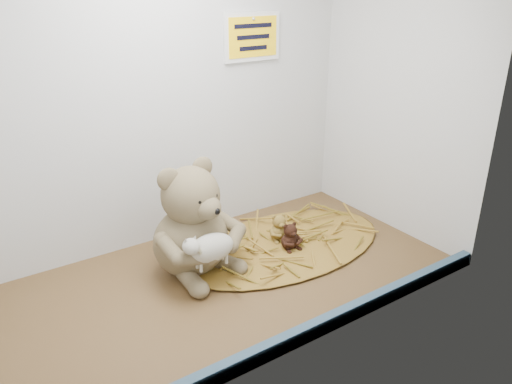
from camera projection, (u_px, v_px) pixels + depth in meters
alcove_shell at (192, 98)px, 113.90cm from camera, size 120.40×60.20×90.40cm
front_rail at (288, 341)px, 102.10cm from camera, size 119.28×2.20×3.60cm
straw_bed at (284, 244)px, 141.74cm from camera, size 63.15×36.67×1.22cm
main_teddy at (190, 219)px, 124.76cm from camera, size 29.20×30.18×29.71cm
toy_lamb at (211, 248)px, 117.98cm from camera, size 14.98×9.14×9.68cm
mini_teddy_tan at (279, 226)px, 142.32cm from camera, size 7.61×7.89×7.91cm
mini_teddy_brown at (290, 235)px, 137.61cm from camera, size 6.68×6.99×7.64cm
wall_sign at (252, 37)px, 140.91cm from camera, size 16.00×1.20×11.00cm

